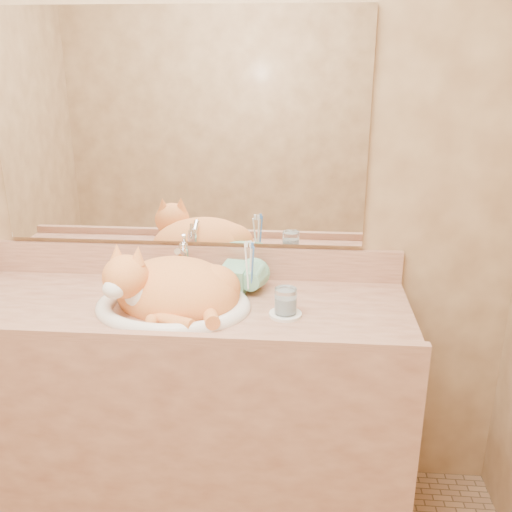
# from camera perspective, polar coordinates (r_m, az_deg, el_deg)

# --- Properties ---
(wall_back) EXTENTS (2.40, 0.02, 2.50)m
(wall_back) POSITION_cam_1_polar(r_m,az_deg,el_deg) (2.06, -7.51, 8.53)
(wall_back) COLOR brown
(wall_back) RESTS_ON ground
(vanity_counter) EXTENTS (1.60, 0.55, 0.85)m
(vanity_counter) POSITION_cam_1_polar(r_m,az_deg,el_deg) (2.14, -8.08, -15.30)
(vanity_counter) COLOR brown
(vanity_counter) RESTS_ON floor
(mirror) EXTENTS (1.30, 0.02, 0.80)m
(mirror) POSITION_cam_1_polar(r_m,az_deg,el_deg) (2.03, -7.76, 12.34)
(mirror) COLOR white
(mirror) RESTS_ON wall_back
(sink_basin) EXTENTS (0.56, 0.49, 0.16)m
(sink_basin) POSITION_cam_1_polar(r_m,az_deg,el_deg) (1.87, -8.36, -2.97)
(sink_basin) COLOR white
(sink_basin) RESTS_ON vanity_counter
(faucet) EXTENTS (0.07, 0.13, 0.18)m
(faucet) POSITION_cam_1_polar(r_m,az_deg,el_deg) (2.04, -7.19, -0.65)
(faucet) COLOR silver
(faucet) RESTS_ON vanity_counter
(cat) EXTENTS (0.49, 0.43, 0.23)m
(cat) POSITION_cam_1_polar(r_m,az_deg,el_deg) (1.89, -8.60, -3.05)
(cat) COLOR orange
(cat) RESTS_ON sink_basin
(soap_dispenser) EXTENTS (0.10, 0.11, 0.20)m
(soap_dispenser) POSITION_cam_1_polar(r_m,az_deg,el_deg) (1.92, -2.67, -1.39)
(soap_dispenser) COLOR #72B793
(soap_dispenser) RESTS_ON vanity_counter
(toothbrush_cup) EXTENTS (0.12, 0.12, 0.10)m
(toothbrush_cup) POSITION_cam_1_polar(r_m,az_deg,el_deg) (1.94, -0.62, -2.82)
(toothbrush_cup) COLOR #72B793
(toothbrush_cup) RESTS_ON vanity_counter
(toothbrushes) EXTENTS (0.03, 0.03, 0.20)m
(toothbrushes) POSITION_cam_1_polar(r_m,az_deg,el_deg) (1.91, -0.63, -0.87)
(toothbrushes) COLOR white
(toothbrushes) RESTS_ON toothbrush_cup
(saucer) EXTENTS (0.10, 0.10, 0.01)m
(saucer) POSITION_cam_1_polar(r_m,az_deg,el_deg) (1.83, 2.96, -5.84)
(saucer) COLOR white
(saucer) RESTS_ON vanity_counter
(water_glass) EXTENTS (0.07, 0.07, 0.08)m
(water_glass) POSITION_cam_1_polar(r_m,az_deg,el_deg) (1.81, 2.98, -4.51)
(water_glass) COLOR white
(water_glass) RESTS_ON saucer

